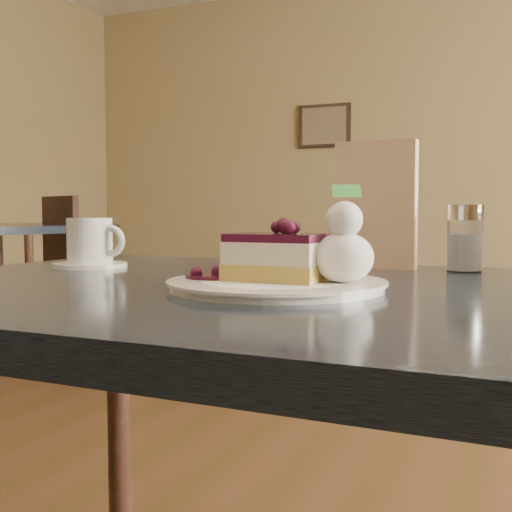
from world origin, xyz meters
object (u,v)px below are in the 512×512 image
at_px(main_table, 291,343).
at_px(dessert_plate, 276,285).
at_px(cheesecake_slice, 277,258).
at_px(coffee_set, 91,245).
at_px(bg_table_far_left, 15,342).

bearing_deg(main_table, dessert_plate, -90.00).
height_order(cheesecake_slice, coffee_set, coffee_set).
bearing_deg(cheesecake_slice, bg_table_far_left, 140.81).
height_order(dessert_plate, coffee_set, coffee_set).
bearing_deg(bg_table_far_left, main_table, -17.38).
xyz_separation_m(dessert_plate, coffee_set, (-0.45, 0.19, 0.04)).
relative_size(cheesecake_slice, coffee_set, 0.88).
height_order(cheesecake_slice, bg_table_far_left, cheesecake_slice).
bearing_deg(cheesecake_slice, coffee_set, 158.74).
bearing_deg(coffee_set, dessert_plate, -22.51).
height_order(main_table, bg_table_far_left, bg_table_far_left).
bearing_deg(dessert_plate, main_table, 88.75).
height_order(main_table, cheesecake_slice, cheesecake_slice).
xyz_separation_m(dessert_plate, cheesecake_slice, (-0.00, 0.00, 0.04)).
bearing_deg(dessert_plate, bg_table_far_left, 139.55).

